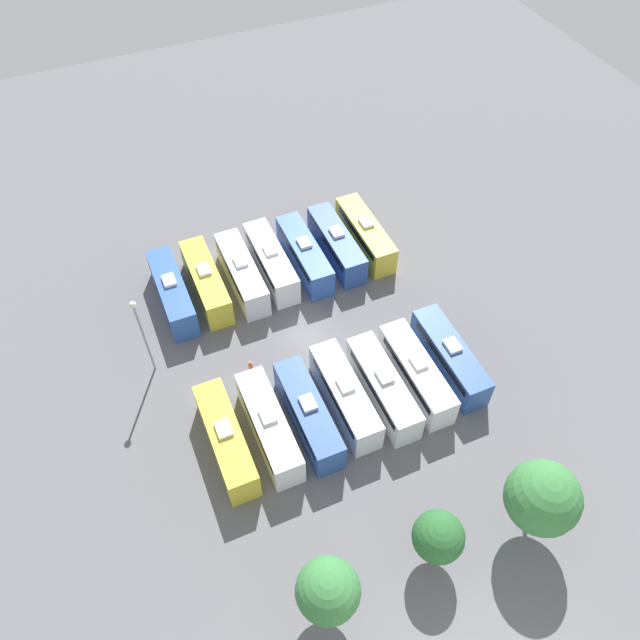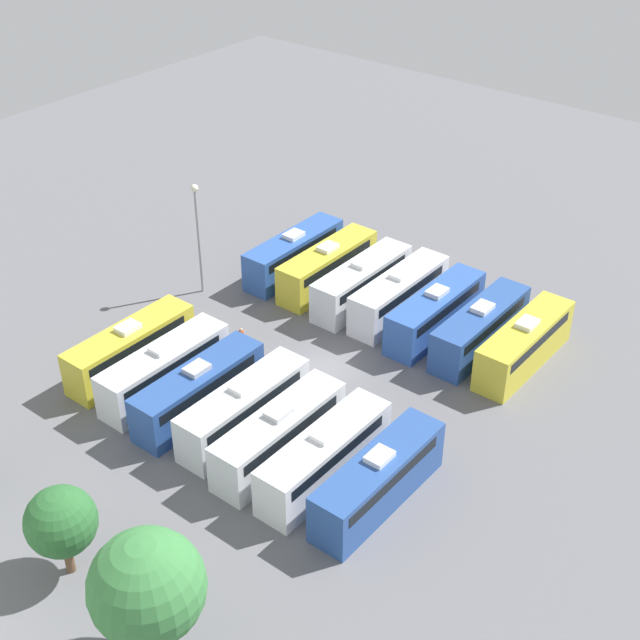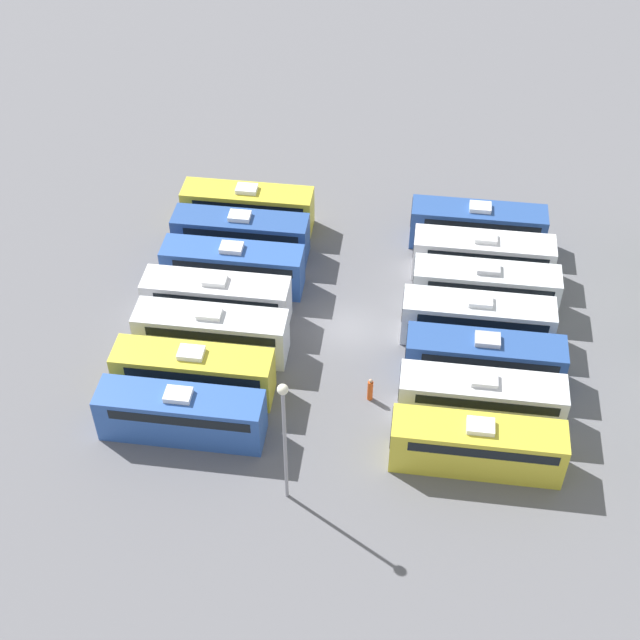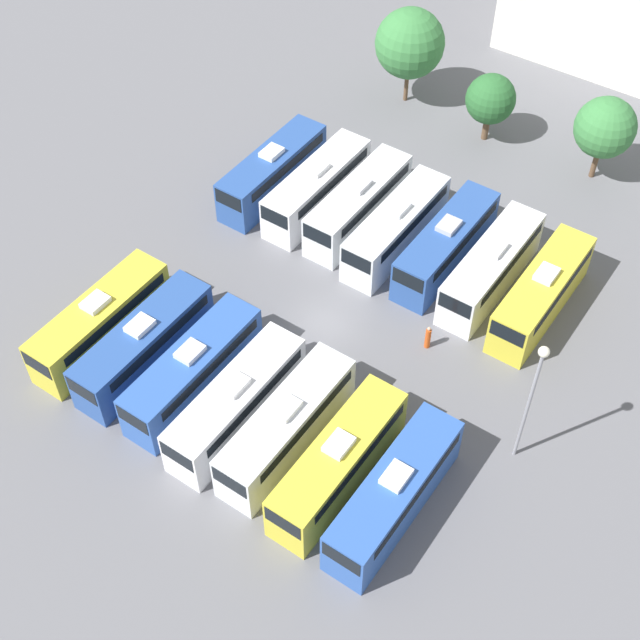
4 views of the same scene
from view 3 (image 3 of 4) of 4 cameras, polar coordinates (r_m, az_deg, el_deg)
name	(u,v)px [view 3 (image 3 of 4)]	position (r m, az deg, el deg)	size (l,w,h in m)	color
ground_plane	(348,328)	(62.10, 1.81, -0.51)	(122.98, 122.98, 0.00)	slate
bus_0	(248,207)	(70.18, -4.61, 7.25)	(2.60, 10.16, 3.67)	gold
bus_1	(241,234)	(67.43, -5.06, 5.50)	(2.60, 10.16, 3.67)	#284C93
bus_2	(233,266)	(64.56, -5.56, 3.47)	(2.60, 10.16, 3.67)	#2D56A8
bus_3	(217,298)	(62.02, -6.60, 1.39)	(2.60, 10.16, 3.67)	white
bus_4	(212,332)	(59.60, -6.94, -0.74)	(2.60, 10.16, 3.67)	silver
bus_5	(194,371)	(57.17, -8.06, -3.28)	(2.60, 10.16, 3.67)	gold
bus_6	(182,413)	(54.90, -8.85, -5.93)	(2.60, 10.16, 3.67)	#2D56A8
bus_7	(478,225)	(69.10, 10.08, 6.00)	(2.60, 10.16, 3.67)	#284C93
bus_8	(483,256)	(66.23, 10.41, 4.06)	(2.60, 10.16, 3.67)	white
bus_9	(486,287)	(63.61, 10.57, 2.12)	(2.60, 10.16, 3.67)	silver
bus_10	(478,319)	(60.98, 10.07, 0.05)	(2.60, 10.16, 3.67)	silver
bus_11	(485,358)	(58.40, 10.51, -2.41)	(2.60, 10.16, 3.67)	#284C93
bus_12	(482,398)	(55.97, 10.31, -4.94)	(2.60, 10.16, 3.67)	silver
bus_13	(478,445)	(53.52, 10.06, -7.86)	(2.60, 10.16, 3.67)	gold
worker_person	(370,390)	(56.95, 3.23, -4.48)	(0.36, 0.36, 1.81)	#CC4C19
light_pole	(284,426)	(47.89, -2.30, -6.81)	(0.60, 0.60, 9.44)	gray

